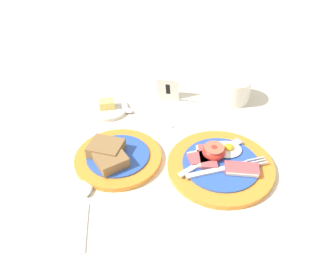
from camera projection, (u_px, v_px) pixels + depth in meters
The scene contains 8 objects.
ground_plane at pixel (168, 175), 0.71m from camera, with size 3.00×3.00×0.00m, color beige.
breakfast_plate at pixel (219, 163), 0.72m from camera, with size 0.23×0.23×0.04m.
bread_plate at pixel (115, 156), 0.73m from camera, with size 0.20×0.20×0.04m.
sugar_cup at pixel (233, 89), 0.92m from camera, with size 0.10×0.10×0.07m.
butter_dish at pixel (107, 108), 0.89m from camera, with size 0.11×0.11×0.03m.
number_card at pixel (168, 88), 0.92m from camera, with size 0.07×0.06×0.07m.
teaspoon_by_saucer at pixel (130, 112), 0.88m from camera, with size 0.18×0.11×0.01m.
teaspoon_near_cup at pixel (86, 194), 0.66m from camera, with size 0.04×0.19×0.01m.
Camera 1 is at (-0.00, -0.49, 0.51)m, focal length 35.00 mm.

